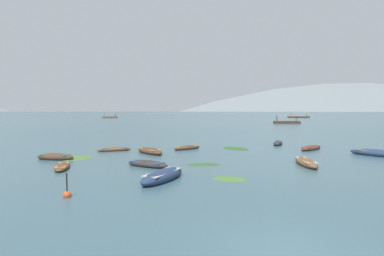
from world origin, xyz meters
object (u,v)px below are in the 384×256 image
(rowboat_6, at_px, (311,148))
(mooring_buoy, at_px, (67,195))
(rowboat_5, at_px, (55,157))
(ferry_2, at_px, (110,117))
(ferry_0, at_px, (287,122))
(ferry_1, at_px, (299,117))
(rowboat_0, at_px, (378,153))
(rowboat_1, at_px, (306,162))
(rowboat_8, at_px, (187,148))
(rowboat_2, at_px, (62,166))
(rowboat_11, at_px, (148,164))
(rowboat_7, at_px, (150,151))
(rowboat_3, at_px, (278,143))
(rowboat_9, at_px, (163,176))
(rowboat_10, at_px, (114,149))

(rowboat_6, bearing_deg, mooring_buoy, -140.42)
(rowboat_5, bearing_deg, ferry_2, 99.98)
(ferry_0, relative_size, ferry_1, 0.69)
(rowboat_0, relative_size, rowboat_1, 1.12)
(ferry_0, distance_m, ferry_2, 92.58)
(rowboat_0, relative_size, rowboat_8, 1.42)
(rowboat_2, bearing_deg, rowboat_5, 116.65)
(rowboat_1, height_order, rowboat_11, rowboat_1)
(rowboat_7, relative_size, rowboat_11, 1.16)
(rowboat_6, xyz_separation_m, mooring_buoy, (-17.92, -14.81, -0.05))
(ferry_0, bearing_deg, rowboat_3, -111.95)
(rowboat_9, bearing_deg, ferry_1, 64.25)
(ferry_1, relative_size, mooring_buoy, 9.46)
(rowboat_0, distance_m, mooring_buoy, 24.11)
(rowboat_0, bearing_deg, rowboat_8, 161.55)
(rowboat_9, bearing_deg, rowboat_10, 112.29)
(rowboat_10, bearing_deg, rowboat_3, 13.53)
(rowboat_2, bearing_deg, rowboat_6, 21.68)
(rowboat_5, xyz_separation_m, rowboat_9, (8.53, -7.39, 0.03))
(rowboat_7, distance_m, ferry_2, 127.99)
(rowboat_11, bearing_deg, rowboat_2, -176.31)
(mooring_buoy, bearing_deg, rowboat_1, 26.30)
(rowboat_1, relative_size, rowboat_5, 1.18)
(rowboat_6, height_order, rowboat_9, rowboat_9)
(mooring_buoy, bearing_deg, rowboat_5, 113.35)
(rowboat_8, height_order, ferry_1, ferry_1)
(ferry_1, bearing_deg, rowboat_3, -114.00)
(rowboat_5, relative_size, ferry_0, 0.42)
(rowboat_0, relative_size, rowboat_3, 1.31)
(rowboat_0, relative_size, rowboat_7, 1.11)
(ferry_0, bearing_deg, rowboat_5, -124.43)
(rowboat_11, bearing_deg, rowboat_9, -73.97)
(rowboat_7, height_order, rowboat_8, rowboat_7)
(rowboat_7, distance_m, mooring_buoy, 13.54)
(rowboat_0, relative_size, rowboat_11, 1.28)
(rowboat_1, height_order, rowboat_8, rowboat_1)
(rowboat_8, bearing_deg, rowboat_3, 18.36)
(rowboat_2, relative_size, ferry_2, 0.46)
(mooring_buoy, bearing_deg, rowboat_2, 111.44)
(rowboat_9, relative_size, ferry_0, 0.53)
(rowboat_11, relative_size, ferry_0, 0.44)
(rowboat_5, distance_m, rowboat_11, 8.09)
(rowboat_7, height_order, rowboat_9, rowboat_9)
(rowboat_0, xyz_separation_m, ferry_1, (46.53, 125.44, 0.24))
(rowboat_10, distance_m, mooring_buoy, 15.08)
(rowboat_6, height_order, rowboat_11, rowboat_11)
(ferry_2, bearing_deg, mooring_buoy, -78.96)
(rowboat_0, height_order, ferry_0, ferry_0)
(rowboat_8, height_order, ferry_0, ferry_0)
(rowboat_3, relative_size, rowboat_10, 1.02)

